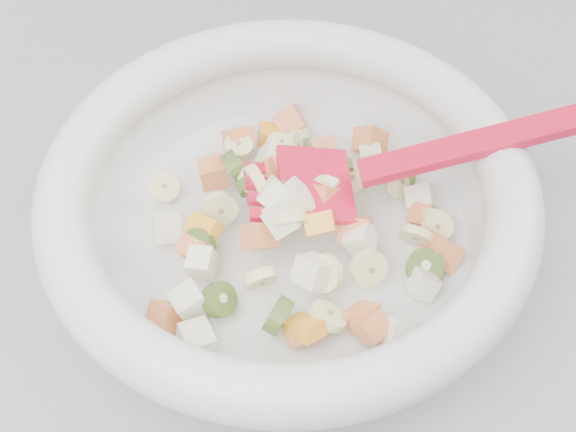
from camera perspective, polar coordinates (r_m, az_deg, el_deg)
name	(u,v)px	position (r m, az deg, el deg)	size (l,w,h in m)	color
mixing_bowl	(289,209)	(0.59, 0.08, 0.51)	(0.43, 0.36, 0.13)	white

